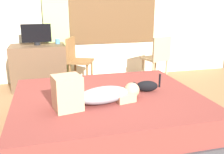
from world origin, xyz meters
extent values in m
plane|color=olive|center=(0.00, 0.00, 0.00)|extent=(16.00, 16.00, 0.00)
cube|color=beige|center=(0.00, 2.36, 1.45)|extent=(6.40, 0.12, 2.90)
cube|color=brown|center=(0.63, 2.29, 1.35)|extent=(1.67, 0.02, 1.36)
cube|color=white|center=(0.63, 2.29, 1.35)|extent=(1.59, 0.02, 1.28)
cube|color=#38383D|center=(-0.01, 0.16, 0.07)|extent=(2.13, 1.81, 0.14)
cube|color=brown|center=(-0.01, 0.16, 0.28)|extent=(2.07, 1.76, 0.28)
ellipsoid|color=#8C939E|center=(-0.11, -0.05, 0.51)|extent=(0.60, 0.36, 0.17)
sphere|color=tan|center=(0.22, 0.02, 0.51)|extent=(0.17, 0.17, 0.17)
cube|color=tan|center=(-0.48, -0.12, 0.59)|extent=(0.30, 0.29, 0.34)
cube|color=tan|center=(0.11, 0.00, 0.46)|extent=(0.25, 0.31, 0.08)
ellipsoid|color=black|center=(0.46, 0.17, 0.49)|extent=(0.28, 0.15, 0.13)
sphere|color=black|center=(0.31, 0.19, 0.50)|extent=(0.08, 0.08, 0.08)
cylinder|color=black|center=(0.61, 0.14, 0.55)|extent=(0.03, 0.03, 0.16)
cube|color=brown|center=(-0.79, 1.96, 0.37)|extent=(0.90, 0.56, 0.74)
cylinder|color=black|center=(-0.79, 1.96, 0.77)|extent=(0.10, 0.10, 0.05)
cube|color=black|center=(-0.79, 1.96, 0.94)|extent=(0.48, 0.03, 0.30)
cylinder|color=teal|center=(-0.45, 2.02, 0.78)|extent=(0.08, 0.08, 0.08)
cylinder|color=brown|center=(0.11, 1.86, 0.22)|extent=(0.04, 0.04, 0.44)
cylinder|color=brown|center=(-0.02, 1.58, 0.22)|extent=(0.04, 0.04, 0.44)
cylinder|color=brown|center=(-0.17, 1.99, 0.22)|extent=(0.04, 0.04, 0.44)
cylinder|color=brown|center=(-0.29, 1.71, 0.22)|extent=(0.04, 0.04, 0.44)
cube|color=brown|center=(-0.09, 1.79, 0.46)|extent=(0.50, 0.50, 0.04)
cube|color=brown|center=(-0.25, 1.86, 0.67)|extent=(0.20, 0.36, 0.38)
cylinder|color=tan|center=(1.05, 1.78, 0.22)|extent=(0.04, 0.04, 0.44)
cylinder|color=tan|center=(1.34, 1.86, 0.22)|extent=(0.04, 0.04, 0.44)
cylinder|color=tan|center=(1.13, 1.48, 0.22)|extent=(0.04, 0.04, 0.44)
cylinder|color=tan|center=(1.42, 1.57, 0.22)|extent=(0.04, 0.04, 0.44)
cube|color=tan|center=(1.23, 1.67, 0.46)|extent=(0.47, 0.47, 0.04)
cube|color=tan|center=(1.28, 1.51, 0.67)|extent=(0.38, 0.14, 0.38)
cube|color=#ADCC75|center=(-0.45, 2.24, 1.24)|extent=(0.44, 0.06, 2.48)
camera|label=1|loc=(-0.65, -2.45, 1.42)|focal=40.56mm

